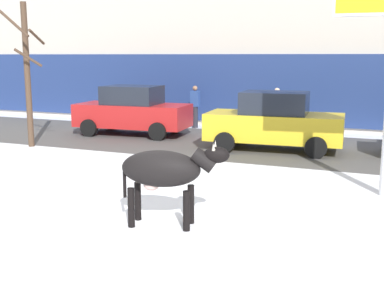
# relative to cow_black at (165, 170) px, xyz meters

# --- Properties ---
(ground_plane) EXTENTS (120.00, 120.00, 0.00)m
(ground_plane) POSITION_rel_cow_black_xyz_m (-0.55, 0.17, -0.99)
(ground_plane) COLOR white
(road_strip) EXTENTS (60.00, 5.60, 0.01)m
(road_strip) POSITION_rel_cow_black_xyz_m (-0.55, 8.12, -0.99)
(road_strip) COLOR #514F4C
(road_strip) RESTS_ON ground
(cow_black) EXTENTS (1.94, 0.86, 1.54)m
(cow_black) POSITION_rel_cow_black_xyz_m (0.00, 0.00, 0.00)
(cow_black) COLOR black
(cow_black) RESTS_ON ground
(car_red_sedan) EXTENTS (4.31, 2.21, 1.84)m
(car_red_sedan) POSITION_rel_cow_black_xyz_m (-5.41, 8.55, -0.09)
(car_red_sedan) COLOR red
(car_red_sedan) RESTS_ON ground
(car_yellow_sedan) EXTENTS (4.31, 2.21, 1.84)m
(car_yellow_sedan) POSITION_rel_cow_black_xyz_m (0.18, 7.57, -0.09)
(car_yellow_sedan) COLOR gold
(car_yellow_sedan) RESTS_ON ground
(pedestrian_near_billboard) EXTENTS (0.36, 0.24, 1.73)m
(pedestrian_near_billboard) POSITION_rel_cow_black_xyz_m (-3.91, 11.09, -0.11)
(pedestrian_near_billboard) COLOR #282833
(pedestrian_near_billboard) RESTS_ON ground
(pedestrian_by_cars) EXTENTS (0.36, 0.24, 1.73)m
(pedestrian_by_cars) POSITION_rel_cow_black_xyz_m (-0.53, 11.09, -0.11)
(pedestrian_by_cars) COLOR #282833
(pedestrian_by_cars) RESTS_ON ground
(bare_tree_left_lot) EXTENTS (1.26, 1.16, 4.61)m
(bare_tree_left_lot) POSITION_rel_cow_black_xyz_m (-7.31, 5.14, 1.47)
(bare_tree_left_lot) COLOR #4C3828
(bare_tree_left_lot) RESTS_ON ground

